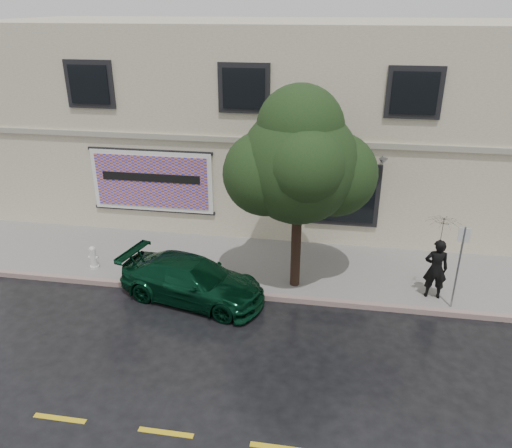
% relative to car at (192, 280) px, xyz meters
% --- Properties ---
extents(ground, '(90.00, 90.00, 0.00)m').
position_rel_car_xyz_m(ground, '(0.79, -1.20, -0.60)').
color(ground, black).
rests_on(ground, ground).
extents(sidewalk, '(20.00, 3.50, 0.15)m').
position_rel_car_xyz_m(sidewalk, '(0.79, 2.05, -0.52)').
color(sidewalk, gray).
rests_on(sidewalk, ground).
extents(curb, '(20.00, 0.18, 0.16)m').
position_rel_car_xyz_m(curb, '(0.79, 0.30, -0.52)').
color(curb, gray).
rests_on(curb, ground).
extents(road_marking, '(19.00, 0.12, 0.01)m').
position_rel_car_xyz_m(road_marking, '(0.79, -4.70, -0.59)').
color(road_marking, gold).
rests_on(road_marking, ground).
extents(building, '(20.00, 8.12, 7.00)m').
position_rel_car_xyz_m(building, '(0.79, 7.80, 2.90)').
color(building, beige).
rests_on(building, ground).
extents(billboard, '(4.30, 0.16, 2.20)m').
position_rel_car_xyz_m(billboard, '(-2.41, 3.72, 1.46)').
color(billboard, white).
rests_on(billboard, ground).
extents(car, '(4.40, 2.72, 1.19)m').
position_rel_car_xyz_m(car, '(0.00, 0.00, 0.00)').
color(car, '#08301C').
rests_on(car, ground).
extents(pedestrian, '(0.64, 0.43, 1.73)m').
position_rel_car_xyz_m(pedestrian, '(6.54, 0.96, 0.42)').
color(pedestrian, black).
rests_on(pedestrian, sidewalk).
extents(umbrella, '(1.20, 1.20, 0.70)m').
position_rel_car_xyz_m(umbrella, '(6.54, 0.96, 1.64)').
color(umbrella, black).
rests_on(umbrella, pedestrian).
extents(street_tree, '(3.12, 3.12, 5.14)m').
position_rel_car_xyz_m(street_tree, '(2.74, 1.00, 3.12)').
color(street_tree, black).
rests_on(street_tree, sidewalk).
extents(fire_hydrant, '(0.30, 0.28, 0.72)m').
position_rel_car_xyz_m(fire_hydrant, '(-3.39, 0.97, -0.09)').
color(fire_hydrant, silver).
rests_on(fire_hydrant, sidewalk).
extents(sign_pole, '(0.29, 0.05, 2.34)m').
position_rel_car_xyz_m(sign_pole, '(6.97, 0.50, 0.98)').
color(sign_pole, '#92969A').
rests_on(sign_pole, sidewalk).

